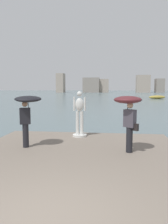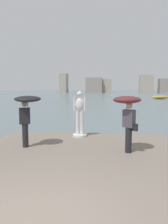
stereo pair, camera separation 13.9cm
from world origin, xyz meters
name	(u,v)px [view 2 (the right image)]	position (x,y,z in m)	size (l,w,h in m)	color
ground_plane	(106,101)	(0.00, 40.00, 0.00)	(400.00, 400.00, 0.00)	slate
pier	(64,179)	(0.00, 2.16, 0.20)	(7.44, 10.32, 0.40)	slate
statue_white_figure	(80,116)	(-0.22, 6.41, 1.36)	(0.63, 0.63, 2.07)	silver
onlooker_left	(27,107)	(-1.91, 4.42, 1.90)	(1.24, 1.25, 1.95)	black
onlooker_right	(128,108)	(1.76, 4.23, 1.92)	(1.32, 1.33, 1.94)	black
boat_near	(160,97)	(12.59, 50.94, 0.42)	(4.66, 3.02, 0.84)	#B2993D
distant_skyline	(115,85)	(2.72, 127.44, 4.66)	(62.66, 13.60, 11.10)	#A89989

